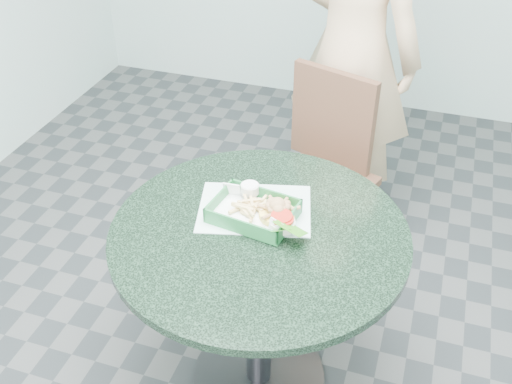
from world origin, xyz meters
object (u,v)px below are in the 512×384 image
(cafe_table, at_px, (259,272))
(sauce_ramekin, at_px, (246,194))
(dining_chair, at_px, (325,161))
(diner_person, at_px, (356,7))
(food_basket, at_px, (253,218))
(crab_sandwich, at_px, (277,211))

(cafe_table, relative_size, sauce_ramekin, 15.46)
(dining_chair, xyz_separation_m, diner_person, (0.02, 0.34, 0.60))
(diner_person, xyz_separation_m, food_basket, (-0.11, -1.11, -0.36))
(cafe_table, distance_m, crab_sandwich, 0.24)
(dining_chair, bearing_deg, diner_person, 105.67)
(diner_person, height_order, food_basket, diner_person)
(diner_person, distance_m, crab_sandwich, 1.14)
(cafe_table, bearing_deg, dining_chair, 86.72)
(dining_chair, distance_m, sauce_ramekin, 0.76)
(food_basket, xyz_separation_m, crab_sandwich, (0.08, 0.02, 0.03))
(sauce_ramekin, bearing_deg, cafe_table, -55.24)
(cafe_table, height_order, crab_sandwich, crab_sandwich)
(dining_chair, relative_size, crab_sandwich, 7.68)
(diner_person, bearing_deg, food_basket, 103.02)
(cafe_table, relative_size, food_basket, 3.64)
(crab_sandwich, bearing_deg, diner_person, 88.44)
(diner_person, relative_size, sauce_ramekin, 35.43)
(cafe_table, xyz_separation_m, dining_chair, (0.05, 0.83, -0.05))
(food_basket, height_order, crab_sandwich, crab_sandwich)
(cafe_table, distance_m, dining_chair, 0.83)
(dining_chair, height_order, crab_sandwich, dining_chair)
(food_basket, xyz_separation_m, sauce_ramekin, (-0.06, 0.08, 0.03))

